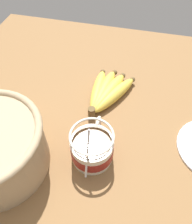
{
  "coord_description": "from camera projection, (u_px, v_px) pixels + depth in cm",
  "views": [
    {
      "loc": [
        -31.46,
        -6.82,
        52.52
      ],
      "look_at": [
        3.53,
        1.6,
        7.67
      ],
      "focal_mm": 35.0,
      "sensor_mm": 36.0,
      "label": 1
    }
  ],
  "objects": [
    {
      "name": "coffee_mug",
      "position": [
        92.0,
        148.0,
        0.51
      ],
      "size": [
        14.85,
        10.18,
        14.3
      ],
      "color": "beige",
      "rests_on": "table"
    },
    {
      "name": "banana_bunch",
      "position": [
        107.0,
        92.0,
        0.65
      ],
      "size": [
        20.3,
        13.26,
        4.17
      ],
      "color": "brown",
      "rests_on": "table"
    },
    {
      "name": "table",
      "position": [
        99.0,
        136.0,
        0.6
      ],
      "size": [
        106.37,
        106.37,
        3.48
      ],
      "color": "brown",
      "rests_on": "ground"
    }
  ]
}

